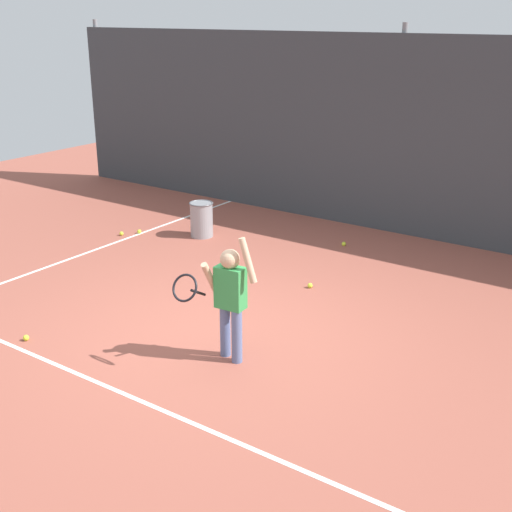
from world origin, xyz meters
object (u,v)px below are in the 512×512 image
(tennis_player, at_px, (229,295))
(tennis_ball_4, at_px, (26,338))
(tennis_ball_2, at_px, (139,232))
(ball_hopper, at_px, (202,219))
(tennis_ball_0, at_px, (121,233))
(tennis_ball_1, at_px, (310,285))
(tennis_ball_3, at_px, (344,244))

(tennis_player, xyz_separation_m, tennis_ball_4, (-2.08, -0.96, -0.69))
(tennis_ball_2, bearing_deg, ball_hopper, 27.32)
(tennis_ball_2, xyz_separation_m, tennis_ball_4, (1.68, -3.48, 0.00))
(tennis_ball_0, height_order, tennis_ball_4, same)
(tennis_ball_1, bearing_deg, tennis_ball_3, 103.95)
(tennis_ball_0, relative_size, tennis_ball_2, 1.00)
(tennis_ball_2, distance_m, tennis_ball_4, 3.87)
(tennis_ball_3, relative_size, tennis_ball_4, 1.00)
(tennis_player, height_order, tennis_ball_1, tennis_player)
(tennis_ball_1, distance_m, tennis_ball_2, 3.49)
(tennis_player, distance_m, tennis_ball_2, 4.58)
(tennis_ball_2, bearing_deg, tennis_ball_0, -123.78)
(tennis_ball_2, height_order, tennis_ball_4, same)
(ball_hopper, bearing_deg, tennis_ball_2, -152.68)
(tennis_player, relative_size, tennis_ball_3, 20.46)
(tennis_player, height_order, tennis_ball_2, tennis_player)
(ball_hopper, distance_m, tennis_ball_2, 1.07)
(tennis_player, relative_size, tennis_ball_2, 20.46)
(ball_hopper, xyz_separation_m, tennis_ball_4, (0.75, -3.96, -0.26))
(tennis_ball_1, distance_m, tennis_ball_4, 3.57)
(tennis_player, bearing_deg, tennis_ball_4, -159.89)
(ball_hopper, xyz_separation_m, tennis_ball_1, (2.54, -0.87, -0.26))
(tennis_ball_4, bearing_deg, tennis_ball_0, 119.58)
(tennis_player, bearing_deg, tennis_ball_2, 141.52)
(tennis_ball_3, bearing_deg, tennis_ball_2, -155.79)
(ball_hopper, bearing_deg, tennis_ball_1, -18.86)
(tennis_ball_2, relative_size, tennis_ball_3, 1.00)
(tennis_ball_4, bearing_deg, ball_hopper, 100.72)
(ball_hopper, xyz_separation_m, tennis_ball_2, (-0.93, -0.48, -0.26))
(tennis_ball_3, bearing_deg, tennis_ball_1, -76.05)
(ball_hopper, distance_m, tennis_ball_3, 2.29)
(tennis_player, distance_m, tennis_ball_3, 4.01)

